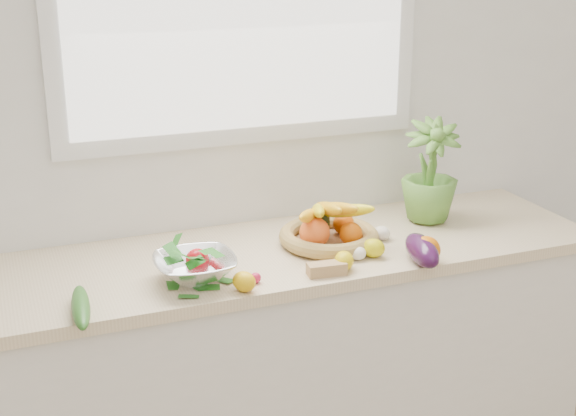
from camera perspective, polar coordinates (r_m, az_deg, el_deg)
name	(u,v)px	position (r m, az deg, el deg)	size (l,w,h in m)	color
back_wall	(241,100)	(2.80, -3.36, 7.69)	(4.50, 0.02, 2.70)	white
counter_cabinet	(273,375)	(2.87, -1.10, -11.81)	(2.20, 0.58, 0.86)	silver
countertop	(272,256)	(2.66, -1.16, -3.46)	(2.24, 0.62, 0.04)	beige
orange_loose	(426,250)	(2.57, 9.80, -2.98)	(0.09, 0.09, 0.09)	#DC6506
lemon_a	(244,282)	(2.36, -3.14, -5.25)	(0.06, 0.08, 0.06)	#EBB10C
lemon_b	(344,261)	(2.51, 4.01, -3.76)	(0.06, 0.08, 0.06)	#DFC00C
lemon_c	(373,248)	(2.61, 6.08, -2.85)	(0.06, 0.08, 0.06)	yellow
apple	(197,260)	(2.50, -6.47, -3.69)	(0.07, 0.07, 0.07)	red
ginger	(327,269)	(2.47, 2.77, -4.34)	(0.12, 0.05, 0.04)	tan
garlic_a	(382,233)	(2.76, 6.68, -1.79)	(0.06, 0.06, 0.05)	silver
garlic_b	(354,243)	(2.67, 4.73, -2.50)	(0.05, 0.05, 0.04)	white
garlic_c	(358,253)	(2.59, 5.01, -3.22)	(0.05, 0.05, 0.04)	white
eggplant	(422,250)	(2.58, 9.50, -2.99)	(0.08, 0.22, 0.09)	#300E33
cucumber	(81,307)	(2.28, -14.52, -6.83)	(0.05, 0.27, 0.05)	#2F5E1B
radish	(256,278)	(2.41, -2.31, -4.99)	(0.03, 0.03, 0.03)	#C61840
potted_herb	(430,170)	(2.91, 10.08, 2.67)	(0.20, 0.20, 0.37)	#589134
fruit_basket	(328,231)	(2.69, 2.87, -1.61)	(0.34, 0.34, 0.18)	#B0824E
colander_with_spinach	(195,262)	(2.42, -6.64, -3.85)	(0.25, 0.25, 0.13)	white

